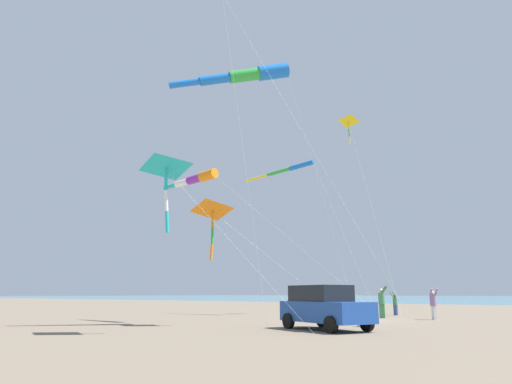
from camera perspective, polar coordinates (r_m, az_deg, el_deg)
ground_plane at (r=28.12m, az=11.45°, el=-15.10°), size 600.00×600.00×0.00m
parked_car at (r=20.66m, az=8.31°, el=-13.67°), size 3.15×4.67×1.85m
cooler_box at (r=23.09m, az=13.05°, el=-15.17°), size 0.62×0.42×0.42m
person_adult_flyer at (r=31.19m, az=15.09°, el=-12.63°), size 0.56×0.67×1.99m
person_child_green_jacket at (r=35.55m, az=16.59°, el=-12.77°), size 0.43×0.53×1.63m
person_child_grey_jacket at (r=29.20m, az=9.39°, el=-13.55°), size 0.36×0.45×1.42m
person_bystander_far at (r=30.18m, az=20.79°, el=-12.46°), size 0.64×0.65×1.83m
kite_windsock_checkered_midright at (r=27.20m, az=-7.30°, el=1.60°), size 11.40×8.41×8.36m
kite_delta_white_trailing at (r=38.76m, az=11.21°, el=8.34°), size 4.64×5.93×15.46m
kite_delta_red_high_left at (r=23.52m, az=-5.30°, el=-2.31°), size 3.90×7.18×6.07m
kite_delta_purple_drifting at (r=19.33m, az=-10.81°, el=2.87°), size 4.70×5.47×6.97m
kite_windsock_black_fish_shape at (r=25.58m, az=-1.10°, el=14.05°), size 12.10×4.46×13.72m
kite_windsock_orange_high_right at (r=35.90m, az=4.08°, el=2.82°), size 1.51×10.91×11.30m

